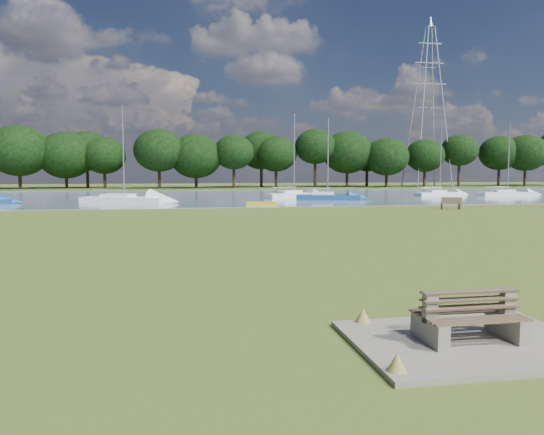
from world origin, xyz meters
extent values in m
plane|color=brown|center=(0.00, 0.00, 0.00)|extent=(220.00, 220.00, 0.00)
cube|color=slate|center=(0.00, 42.00, 0.00)|extent=(220.00, 40.00, 0.10)
cube|color=#4C6626|center=(0.00, 72.00, 0.00)|extent=(220.00, 20.00, 0.40)
cube|color=gray|center=(0.00, -14.00, 0.05)|extent=(4.20, 3.20, 0.10)
cube|color=gray|center=(-0.76, -14.00, 0.32)|extent=(0.23, 1.07, 0.45)
cube|color=gray|center=(-0.76, -14.00, 0.73)|extent=(0.22, 0.18, 0.56)
cube|color=gray|center=(0.76, -14.00, 0.32)|extent=(0.23, 1.07, 0.45)
cube|color=gray|center=(0.76, -14.00, 0.73)|extent=(0.22, 0.18, 0.56)
cube|color=brown|center=(0.00, -14.34, 0.56)|extent=(1.84, 0.41, 0.04)
cube|color=brown|center=(0.00, -14.08, 0.86)|extent=(1.84, 0.14, 0.45)
cube|color=brown|center=(0.00, -13.66, 0.56)|extent=(1.84, 0.41, 0.04)
cube|color=brown|center=(0.00, -13.92, 0.86)|extent=(1.84, 0.14, 0.45)
cube|color=brown|center=(16.19, 17.41, 0.25)|extent=(0.20, 0.49, 0.50)
cube|color=brown|center=(17.55, 17.06, 0.25)|extent=(0.20, 0.49, 0.50)
cube|color=brown|center=(16.87, 17.24, 0.50)|extent=(1.69, 0.87, 0.05)
cube|color=brown|center=(16.81, 17.03, 0.76)|extent=(1.58, 0.45, 0.49)
cube|color=yellow|center=(2.51, 25.00, 0.19)|extent=(2.83, 1.55, 0.28)
cylinder|color=#9A9CA0|center=(38.71, 67.73, 14.75)|extent=(0.23, 0.23, 29.10)
cylinder|color=#9A9CA0|center=(43.26, 67.73, 14.75)|extent=(0.23, 0.23, 29.10)
cylinder|color=#9A9CA0|center=(38.71, 72.27, 14.75)|extent=(0.23, 0.23, 29.10)
cylinder|color=#9A9CA0|center=(43.26, 72.27, 14.75)|extent=(0.23, 0.23, 29.10)
cube|color=#9A9CA0|center=(40.99, 70.00, 19.11)|extent=(6.82, 0.15, 0.15)
cube|color=#9A9CA0|center=(40.99, 70.00, 22.90)|extent=(5.65, 0.15, 0.15)
cube|color=#9A9CA0|center=(40.99, 70.00, 26.39)|extent=(4.48, 0.15, 0.15)
cone|color=#9A9CA0|center=(40.99, 70.00, 30.27)|extent=(1.17, 1.17, 1.95)
cylinder|color=black|center=(-30.00, 68.00, 1.91)|extent=(0.49, 0.49, 3.43)
ellipsoid|color=black|center=(-30.00, 68.00, 6.10)|extent=(8.75, 8.75, 7.43)
cylinder|color=black|center=(-23.00, 68.00, 2.05)|extent=(0.49, 0.49, 3.71)
ellipsoid|color=black|center=(-23.00, 68.00, 6.59)|extent=(6.80, 6.80, 5.78)
cylinder|color=black|center=(-16.00, 68.00, 2.19)|extent=(0.49, 0.49, 3.99)
ellipsoid|color=black|center=(-16.00, 68.00, 7.07)|extent=(7.77, 7.77, 6.61)
cylinder|color=black|center=(-9.00, 68.00, 1.77)|extent=(0.49, 0.49, 3.15)
ellipsoid|color=black|center=(-9.00, 68.00, 5.62)|extent=(8.75, 8.75, 7.43)
cylinder|color=black|center=(-2.00, 68.00, 1.91)|extent=(0.49, 0.49, 3.43)
ellipsoid|color=black|center=(-2.00, 68.00, 6.10)|extent=(6.80, 6.80, 5.78)
cylinder|color=black|center=(5.00, 68.00, 2.05)|extent=(0.49, 0.49, 3.71)
ellipsoid|color=black|center=(5.00, 68.00, 6.59)|extent=(7.77, 7.77, 6.61)
cylinder|color=black|center=(12.00, 68.00, 2.19)|extent=(0.49, 0.49, 3.99)
ellipsoid|color=black|center=(12.00, 68.00, 7.07)|extent=(8.75, 8.75, 7.43)
cylinder|color=black|center=(19.00, 68.00, 1.77)|extent=(0.49, 0.49, 3.15)
ellipsoid|color=black|center=(19.00, 68.00, 5.62)|extent=(6.80, 6.80, 5.78)
cylinder|color=black|center=(26.00, 68.00, 1.91)|extent=(0.49, 0.49, 3.43)
ellipsoid|color=black|center=(26.00, 68.00, 6.10)|extent=(7.77, 7.77, 6.61)
cylinder|color=black|center=(33.00, 68.00, 2.05)|extent=(0.49, 0.49, 3.71)
ellipsoid|color=black|center=(33.00, 68.00, 6.59)|extent=(8.75, 8.75, 7.43)
cylinder|color=black|center=(40.00, 68.00, 2.19)|extent=(0.49, 0.49, 3.99)
ellipsoid|color=black|center=(40.00, 68.00, 7.07)|extent=(6.80, 6.80, 5.78)
cylinder|color=black|center=(47.00, 68.00, 1.77)|extent=(0.49, 0.49, 3.15)
ellipsoid|color=black|center=(47.00, 68.00, 5.62)|extent=(7.77, 7.77, 6.61)
cylinder|color=black|center=(54.00, 68.00, 1.91)|extent=(0.49, 0.49, 3.43)
ellipsoid|color=black|center=(54.00, 68.00, 6.10)|extent=(8.75, 8.75, 7.43)
cylinder|color=black|center=(61.00, 68.00, 2.05)|extent=(0.49, 0.49, 3.71)
ellipsoid|color=black|center=(61.00, 68.00, 6.59)|extent=(6.80, 6.80, 5.78)
cube|color=white|center=(8.05, 36.31, 0.44)|extent=(7.15, 4.22, 0.79)
cube|color=white|center=(7.53, 36.12, 0.92)|extent=(2.80, 2.27, 0.51)
cylinder|color=#A5A8AD|center=(8.05, 36.31, 5.08)|extent=(0.14, 0.14, 8.94)
cube|color=white|center=(26.68, 37.68, 0.38)|extent=(6.44, 2.54, 0.66)
cube|color=white|center=(26.19, 37.62, 0.78)|extent=(2.35, 1.65, 0.42)
cylinder|color=#A5A8AD|center=(26.68, 37.68, 4.88)|extent=(0.11, 0.11, 8.73)
cube|color=white|center=(34.62, 35.85, 0.41)|extent=(6.87, 2.24, 0.72)
cube|color=white|center=(34.08, 35.88, 0.84)|extent=(2.45, 1.61, 0.46)
cylinder|color=#A5A8AD|center=(34.62, 35.85, 4.67)|extent=(0.12, 0.12, 8.21)
cube|color=navy|center=(10.57, 31.38, 0.45)|extent=(6.88, 3.22, 0.79)
cube|color=white|center=(10.05, 31.49, 0.93)|extent=(2.58, 1.92, 0.51)
cylinder|color=#A5A8AD|center=(10.57, 31.38, 4.62)|extent=(0.14, 0.14, 8.02)
cube|color=white|center=(-10.15, 30.62, 0.44)|extent=(8.69, 5.56, 0.77)
cube|color=white|center=(-10.77, 30.89, 0.91)|extent=(3.46, 2.89, 0.50)
cylinder|color=#A5A8AD|center=(-10.15, 30.62, 5.02)|extent=(0.13, 0.13, 8.83)
camera|label=1|loc=(-5.18, -22.59, 3.16)|focal=35.00mm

